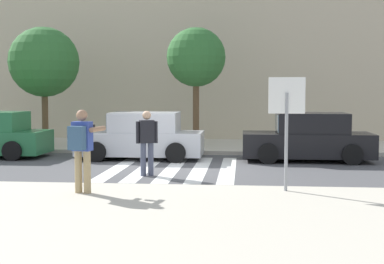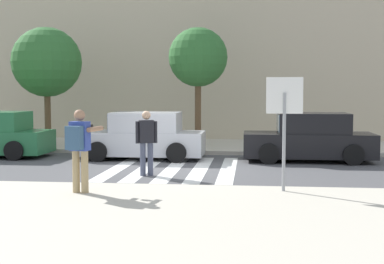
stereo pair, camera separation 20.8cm
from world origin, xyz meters
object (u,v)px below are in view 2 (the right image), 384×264
Objects in this scene: pedestrian_crossing at (146,139)px; parked_car_black at (309,139)px; photographer_with_backpack at (79,144)px; street_tree_center at (198,58)px; parked_car_silver at (143,137)px; stop_sign at (284,109)px; street_tree_west at (47,62)px.

parked_car_black is (4.62, 3.49, -0.25)m from pedestrian_crossing.
parked_car_black is at bearing 51.31° from photographer_with_backpack.
parked_car_black is 0.91× the size of street_tree_center.
street_tree_center is at bearing 143.32° from parked_car_black.
street_tree_center reaches higher than parked_car_silver.
photographer_with_backpack is at bearing -170.68° from stop_sign.
stop_sign is 4.37m from pedestrian_crossing.
stop_sign reaches higher than parked_car_silver.
pedestrian_crossing is at bearing 76.67° from photographer_with_backpack.
pedestrian_crossing reaches higher than parked_car_silver.
parked_car_silver is 0.91× the size of street_tree_center.
parked_car_black is (5.42, -0.00, 0.00)m from parked_car_silver.
street_tree_center is (-3.88, 2.89, 2.77)m from parked_car_black.
pedestrian_crossing is 8.41m from street_tree_west.
street_tree_west is 1.02× the size of street_tree_center.
parked_car_black is at bearing -0.00° from parked_car_silver.
pedestrian_crossing is 5.79m from parked_car_black.
street_tree_west is (-8.57, 8.77, 1.47)m from stop_sign.
pedestrian_crossing is at bearing -96.65° from street_tree_center.
street_tree_center reaches higher than parked_car_black.
parked_car_black is 5.57m from street_tree_center.
photographer_with_backpack is 10.64m from street_tree_west.
photographer_with_backpack is at bearing -128.69° from parked_car_black.
stop_sign is 1.39× the size of photographer_with_backpack.
stop_sign is at bearing -45.67° from street_tree_west.
street_tree_west reaches higher than stop_sign.
stop_sign is 7.46m from parked_car_silver.
street_tree_center is at bearing 106.78° from stop_sign.
stop_sign is at bearing -101.10° from parked_car_black.
stop_sign is 9.46m from street_tree_center.
parked_car_silver is (-0.03, 6.73, -0.44)m from photographer_with_backpack.
stop_sign is 0.58× the size of parked_car_black.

